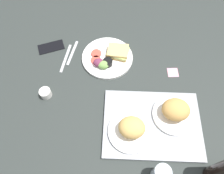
# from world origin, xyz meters

# --- Properties ---
(ground_plane) EXTENTS (1.90, 1.50, 0.03)m
(ground_plane) POSITION_xyz_m (0.00, 0.00, -0.01)
(ground_plane) COLOR #282D2B
(serving_tray) EXTENTS (0.47, 0.36, 0.02)m
(serving_tray) POSITION_xyz_m (-0.18, 0.19, 0.01)
(serving_tray) COLOR gray
(serving_tray) RESTS_ON ground_plane
(bread_plate_near) EXTENTS (0.20, 0.20, 0.10)m
(bread_plate_near) POSITION_xyz_m (-0.28, 0.14, 0.06)
(bread_plate_near) COLOR white
(bread_plate_near) RESTS_ON serving_tray
(bread_plate_far) EXTENTS (0.20, 0.20, 0.09)m
(bread_plate_far) POSITION_xyz_m (-0.08, 0.24, 0.05)
(bread_plate_far) COLOR white
(bread_plate_far) RESTS_ON serving_tray
(plate_with_salad) EXTENTS (0.28, 0.28, 0.05)m
(plate_with_salad) POSITION_xyz_m (0.06, -0.17, 0.02)
(plate_with_salad) COLOR white
(plate_with_salad) RESTS_ON ground_plane
(drinking_glass) EXTENTS (0.07, 0.07, 0.11)m
(drinking_glass) POSITION_xyz_m (-0.21, 0.41, 0.06)
(drinking_glass) COLOR silver
(drinking_glass) RESTS_ON ground_plane
(soda_bottle) EXTENTS (0.06, 0.06, 0.23)m
(soda_bottle) POSITION_xyz_m (-0.43, 0.39, 0.12)
(soda_bottle) COLOR black
(soda_bottle) RESTS_ON ground_plane
(espresso_cup) EXTENTS (0.06, 0.06, 0.04)m
(espresso_cup) POSITION_xyz_m (0.35, 0.09, 0.02)
(espresso_cup) COLOR silver
(espresso_cup) RESTS_ON ground_plane
(fork) EXTENTS (0.04, 0.17, 0.01)m
(fork) POSITION_xyz_m (0.27, -0.19, 0.00)
(fork) COLOR #B7B7BC
(fork) RESTS_ON ground_plane
(knife) EXTENTS (0.03, 0.19, 0.01)m
(knife) POSITION_xyz_m (0.30, -0.15, 0.00)
(knife) COLOR #B7B7BC
(knife) RESTS_ON ground_plane
(cell_phone) EXTENTS (0.16, 0.12, 0.01)m
(cell_phone) POSITION_xyz_m (0.39, -0.22, 0.00)
(cell_phone) COLOR black
(cell_phone) RESTS_ON ground_plane
(sticky_note) EXTENTS (0.06, 0.06, 0.00)m
(sticky_note) POSITION_xyz_m (-0.29, -0.11, 0.00)
(sticky_note) COLOR pink
(sticky_note) RESTS_ON ground_plane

